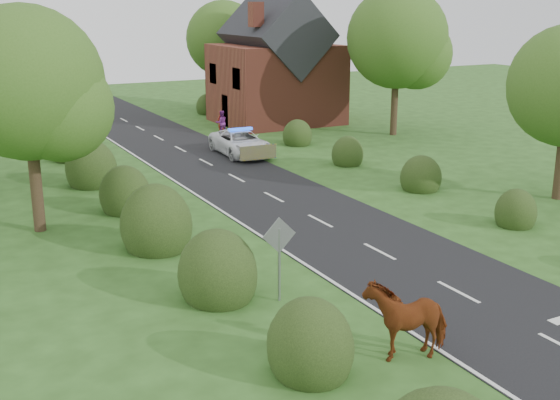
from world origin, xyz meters
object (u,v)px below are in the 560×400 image
pedestrian_purple (221,123)px  police_van (241,143)px  cow (406,322)px  pedestrian_red (221,122)px  road_sign (279,247)px

pedestrian_purple → police_van: bearing=80.9°
police_van → pedestrian_purple: pedestrian_purple is taller
cow → pedestrian_purple: cow is taller
police_van → pedestrian_purple: 6.57m
cow → pedestrian_purple: bearing=176.0°
pedestrian_purple → pedestrian_red: bearing=-98.1°
road_sign → cow: road_sign is taller
cow → pedestrian_purple: size_ratio=1.44×
cow → police_van: bearing=175.8°
road_sign → pedestrian_red: (9.11, 25.52, -0.88)m
road_sign → cow: bearing=-72.8°
road_sign → police_van: (7.50, 18.90, -0.95)m
road_sign → pedestrian_red: road_sign is taller
road_sign → pedestrian_purple: bearing=70.3°
cow → police_van: (6.20, 23.11, -0.10)m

